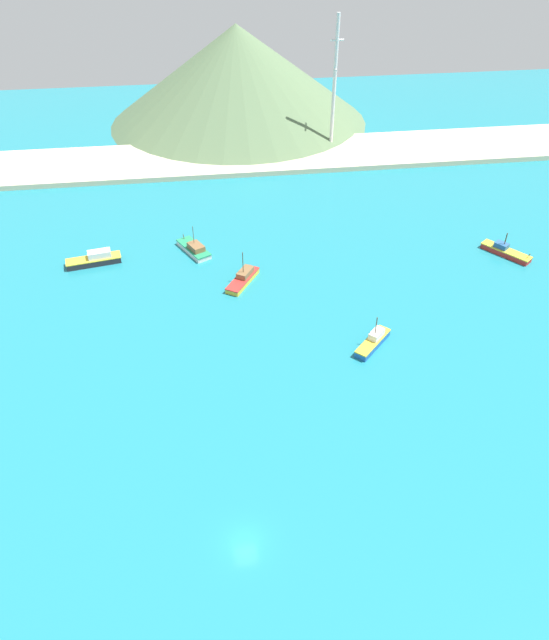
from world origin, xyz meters
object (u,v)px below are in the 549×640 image
(fishing_boat_0, at_px, (95,259))
(fishing_boat_5, at_px, (505,251))
(radio_tower, at_px, (334,84))
(fishing_boat_6, at_px, (194,249))
(fishing_boat_4, at_px, (373,341))
(fishing_boat_3, at_px, (243,278))

(fishing_boat_0, distance_m, fishing_boat_5, 76.01)
(fishing_boat_0, height_order, fishing_boat_5, fishing_boat_5)
(fishing_boat_5, bearing_deg, radio_tower, 111.80)
(fishing_boat_0, xyz_separation_m, radio_tower, (53.91, 47.46, 15.25))
(fishing_boat_0, height_order, fishing_boat_6, fishing_boat_6)
(fishing_boat_4, height_order, radio_tower, radio_tower)
(fishing_boat_0, bearing_deg, fishing_boat_3, -19.93)
(fishing_boat_5, distance_m, fishing_boat_6, 58.29)
(fishing_boat_0, xyz_separation_m, fishing_boat_3, (26.27, -9.53, -0.18))
(fishing_boat_4, bearing_deg, fishing_boat_0, 146.54)
(fishing_boat_0, bearing_deg, fishing_boat_6, 5.17)
(fishing_boat_5, bearing_deg, fishing_boat_6, 171.51)
(fishing_boat_6, bearing_deg, fishing_boat_3, -53.58)
(fishing_boat_3, xyz_separation_m, radio_tower, (27.64, 56.99, 15.42))
(fishing_boat_3, distance_m, fishing_boat_6, 13.87)
(fishing_boat_4, height_order, fishing_boat_6, fishing_boat_6)
(fishing_boat_0, relative_size, fishing_boat_4, 1.44)
(fishing_boat_0, bearing_deg, fishing_boat_4, -33.46)
(fishing_boat_5, height_order, radio_tower, radio_tower)
(fishing_boat_5, relative_size, fishing_boat_6, 0.99)
(fishing_boat_4, relative_size, radio_tower, 0.22)
(fishing_boat_3, xyz_separation_m, fishing_boat_6, (-8.23, 11.16, -0.00))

